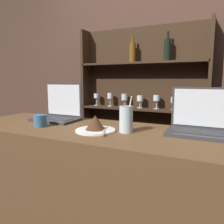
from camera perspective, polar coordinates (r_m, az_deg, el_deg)
The scene contains 8 objects.
bar_counter at distance 1.45m, azimuth -2.35°, elevation -25.10°, with size 1.83×0.57×1.04m.
back_wall at distance 2.33m, azimuth 11.62°, elevation 8.99°, with size 7.00×0.06×2.70m.
back_shelf at distance 2.32m, azimuth 7.67°, elevation -0.46°, with size 1.32×0.18×1.86m.
laptop_near at distance 1.56m, azimuth -13.74°, elevation 0.20°, with size 0.30×0.20×0.26m.
laptop_far at distance 1.22m, azimuth 22.23°, elevation -2.70°, with size 0.33×0.20×0.24m.
cake_plate at distance 1.20m, azimuth -4.35°, elevation -3.46°, with size 0.22×0.22×0.09m.
water_glass at distance 1.16m, azimuth 3.71°, elevation -1.88°, with size 0.07×0.07×0.20m.
coffee_cup at distance 1.38m, azimuth -18.27°, elevation -2.19°, with size 0.08×0.08×0.07m.
Camera 1 is at (0.57, -0.78, 1.32)m, focal length 35.00 mm.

